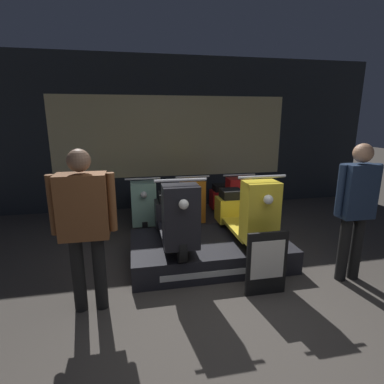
{
  "coord_description": "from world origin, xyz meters",
  "views": [
    {
      "loc": [
        -0.87,
        -2.33,
        1.97
      ],
      "look_at": [
        0.05,
        2.26,
        0.79
      ],
      "focal_mm": 28.0,
      "sensor_mm": 36.0,
      "label": 1
    }
  ],
  "objects_px": {
    "scooter_display_left": "(175,217)",
    "price_sign_board": "(267,263)",
    "person_left_browsing": "(84,218)",
    "scooter_backrow_3": "(230,200)",
    "person_right_browsing": "(356,204)",
    "scooter_backrow_0": "(96,207)",
    "scooter_backrow_2": "(188,202)",
    "scooter_display_right": "(245,212)",
    "scooter_backrow_1": "(143,205)"
  },
  "relations": [
    {
      "from": "scooter_backrow_2",
      "to": "scooter_backrow_3",
      "type": "xyz_separation_m",
      "value": [
        0.84,
        0.0,
        0.0
      ]
    },
    {
      "from": "scooter_backrow_1",
      "to": "scooter_display_left",
      "type": "bearing_deg",
      "value": -78.16
    },
    {
      "from": "person_right_browsing",
      "to": "scooter_backrow_3",
      "type": "bearing_deg",
      "value": 106.57
    },
    {
      "from": "scooter_backrow_1",
      "to": "price_sign_board",
      "type": "xyz_separation_m",
      "value": [
        1.26,
        -2.57,
        -0.01
      ]
    },
    {
      "from": "scooter_backrow_2",
      "to": "person_right_browsing",
      "type": "height_order",
      "value": "person_right_browsing"
    },
    {
      "from": "scooter_display_right",
      "to": "person_right_browsing",
      "type": "height_order",
      "value": "person_right_browsing"
    },
    {
      "from": "scooter_display_left",
      "to": "scooter_backrow_0",
      "type": "bearing_deg",
      "value": 125.01
    },
    {
      "from": "scooter_backrow_0",
      "to": "price_sign_board",
      "type": "bearing_deg",
      "value": -50.69
    },
    {
      "from": "scooter_display_left",
      "to": "scooter_backrow_2",
      "type": "bearing_deg",
      "value": 74.28
    },
    {
      "from": "scooter_backrow_1",
      "to": "scooter_backrow_3",
      "type": "height_order",
      "value": "same"
    },
    {
      "from": "price_sign_board",
      "to": "scooter_backrow_0",
      "type": "bearing_deg",
      "value": 129.31
    },
    {
      "from": "scooter_display_right",
      "to": "scooter_backrow_2",
      "type": "height_order",
      "value": "scooter_display_right"
    },
    {
      "from": "person_left_browsing",
      "to": "price_sign_board",
      "type": "xyz_separation_m",
      "value": [
        1.91,
        -0.12,
        -0.63
      ]
    },
    {
      "from": "scooter_display_left",
      "to": "scooter_backrow_2",
      "type": "distance_m",
      "value": 1.8
    },
    {
      "from": "price_sign_board",
      "to": "scooter_display_left",
      "type": "bearing_deg",
      "value": 136.5
    },
    {
      "from": "scooter_display_right",
      "to": "price_sign_board",
      "type": "height_order",
      "value": "scooter_display_right"
    },
    {
      "from": "scooter_backrow_3",
      "to": "price_sign_board",
      "type": "bearing_deg",
      "value": -99.19
    },
    {
      "from": "scooter_backrow_1",
      "to": "price_sign_board",
      "type": "height_order",
      "value": "scooter_backrow_1"
    },
    {
      "from": "person_right_browsing",
      "to": "scooter_display_left",
      "type": "bearing_deg",
      "value": 160.07
    },
    {
      "from": "scooter_backrow_3",
      "to": "scooter_display_left",
      "type": "bearing_deg",
      "value": -127.68
    },
    {
      "from": "scooter_display_left",
      "to": "scooter_backrow_3",
      "type": "distance_m",
      "value": 2.18
    },
    {
      "from": "scooter_backrow_0",
      "to": "person_right_browsing",
      "type": "height_order",
      "value": "person_right_browsing"
    },
    {
      "from": "scooter_display_right",
      "to": "scooter_backrow_1",
      "type": "bearing_deg",
      "value": 127.72
    },
    {
      "from": "person_left_browsing",
      "to": "person_right_browsing",
      "type": "xyz_separation_m",
      "value": [
        3.05,
        0.0,
        -0.03
      ]
    },
    {
      "from": "person_right_browsing",
      "to": "price_sign_board",
      "type": "bearing_deg",
      "value": -174.25
    },
    {
      "from": "scooter_backrow_1",
      "to": "person_right_browsing",
      "type": "relative_size",
      "value": 0.9
    },
    {
      "from": "scooter_display_left",
      "to": "person_right_browsing",
      "type": "distance_m",
      "value": 2.2
    },
    {
      "from": "scooter_backrow_3",
      "to": "scooter_backrow_2",
      "type": "bearing_deg",
      "value": 180.0
    },
    {
      "from": "scooter_display_left",
      "to": "scooter_backrow_1",
      "type": "bearing_deg",
      "value": 101.84
    },
    {
      "from": "scooter_display_left",
      "to": "price_sign_board",
      "type": "distance_m",
      "value": 1.29
    },
    {
      "from": "scooter_backrow_1",
      "to": "person_right_browsing",
      "type": "distance_m",
      "value": 3.49
    },
    {
      "from": "scooter_display_left",
      "to": "price_sign_board",
      "type": "xyz_separation_m",
      "value": [
        0.9,
        -0.86,
        -0.32
      ]
    },
    {
      "from": "scooter_display_right",
      "to": "scooter_backrow_1",
      "type": "relative_size",
      "value": 1.0
    },
    {
      "from": "scooter_display_left",
      "to": "person_right_browsing",
      "type": "height_order",
      "value": "person_right_browsing"
    },
    {
      "from": "scooter_backrow_0",
      "to": "person_right_browsing",
      "type": "relative_size",
      "value": 0.9
    },
    {
      "from": "price_sign_board",
      "to": "person_right_browsing",
      "type": "bearing_deg",
      "value": 5.75
    },
    {
      "from": "scooter_backrow_2",
      "to": "person_left_browsing",
      "type": "distance_m",
      "value": 2.93
    },
    {
      "from": "scooter_backrow_0",
      "to": "person_left_browsing",
      "type": "relative_size",
      "value": 0.9
    },
    {
      "from": "person_left_browsing",
      "to": "price_sign_board",
      "type": "distance_m",
      "value": 2.01
    },
    {
      "from": "scooter_display_left",
      "to": "person_left_browsing",
      "type": "distance_m",
      "value": 1.29
    },
    {
      "from": "scooter_display_left",
      "to": "person_left_browsing",
      "type": "xyz_separation_m",
      "value": [
        -1.0,
        -0.74,
        0.31
      ]
    },
    {
      "from": "scooter_backrow_3",
      "to": "person_left_browsing",
      "type": "distance_m",
      "value": 3.43
    },
    {
      "from": "scooter_display_left",
      "to": "person_right_browsing",
      "type": "bearing_deg",
      "value": -19.93
    },
    {
      "from": "person_right_browsing",
      "to": "price_sign_board",
      "type": "height_order",
      "value": "person_right_browsing"
    },
    {
      "from": "scooter_display_left",
      "to": "scooter_backrow_3",
      "type": "xyz_separation_m",
      "value": [
        1.32,
        1.71,
        -0.31
      ]
    },
    {
      "from": "scooter_backrow_3",
      "to": "scooter_display_right",
      "type": "bearing_deg",
      "value": -101.78
    },
    {
      "from": "scooter_backrow_1",
      "to": "person_right_browsing",
      "type": "bearing_deg",
      "value": -45.52
    },
    {
      "from": "person_left_browsing",
      "to": "person_right_browsing",
      "type": "distance_m",
      "value": 3.05
    },
    {
      "from": "scooter_backrow_0",
      "to": "scooter_backrow_2",
      "type": "height_order",
      "value": "same"
    },
    {
      "from": "person_right_browsing",
      "to": "scooter_backrow_0",
      "type": "bearing_deg",
      "value": 142.94
    }
  ]
}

